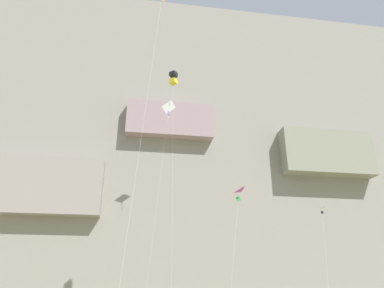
{
  "coord_description": "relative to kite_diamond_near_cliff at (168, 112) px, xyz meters",
  "views": [
    {
      "loc": [
        -4.35,
        -5.19,
        3.15
      ],
      "look_at": [
        -0.62,
        19.3,
        13.58
      ],
      "focal_mm": 32.71,
      "sensor_mm": 36.0,
      "label": 1
    }
  ],
  "objects": [
    {
      "name": "kite_diamond_near_cliff",
      "position": [
        0.0,
        0.0,
        0.0
      ],
      "size": [
        3.45,
        2.4,
        29.09
      ],
      "color": "white",
      "rests_on": "ground"
    },
    {
      "name": "kite_delta_mid_center",
      "position": [
        7.18,
        -7.37,
        -14.53
      ],
      "size": [
        3.26,
        5.69,
        13.11
      ],
      "color": "#CC3399",
      "rests_on": "ground"
    },
    {
      "name": "kite_delta_front_field",
      "position": [
        16.46,
        -8.98,
        -16.56
      ],
      "size": [
        1.52,
        1.81,
        11.36
      ],
      "color": "white",
      "rests_on": "ground"
    },
    {
      "name": "cliff_face",
      "position": [
        0.99,
        21.12,
        1.28
      ],
      "size": [
        180.0,
        27.06,
        57.07
      ],
      "color": "gray",
      "rests_on": "ground"
    },
    {
      "name": "kite_box_low_left",
      "position": [
        -0.18,
        -9.24,
        -0.36
      ],
      "size": [
        1.1,
        1.7,
        27.75
      ],
      "color": "black",
      "rests_on": "ground"
    }
  ]
}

